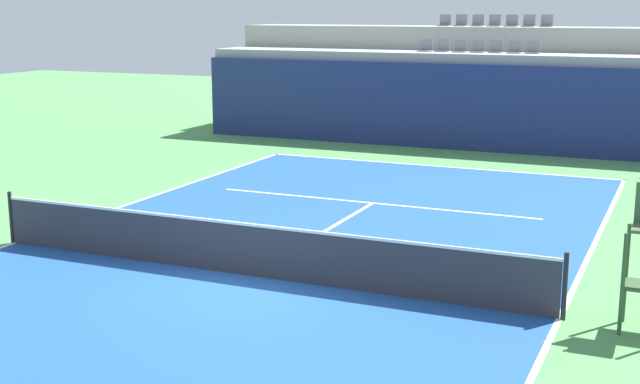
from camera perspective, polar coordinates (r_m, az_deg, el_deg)
name	(u,v)px	position (r m, az deg, el deg)	size (l,w,h in m)	color
ground_plane	(249,276)	(15.53, -4.73, -5.59)	(80.00, 80.00, 0.00)	#4C8C4C
court_surface	(249,276)	(15.53, -4.73, -5.58)	(11.00, 24.00, 0.01)	#1E4C99
baseline_far	(436,166)	(26.35, 7.72, 1.72)	(11.00, 0.10, 0.00)	white
sideline_left	(15,243)	(18.66, -19.64, -3.20)	(0.10, 24.00, 0.00)	white
sideline_right	(559,319)	(13.91, 15.65, -8.11)	(0.10, 24.00, 0.00)	white
service_line_far	(373,203)	(21.17, 3.53, -0.74)	(8.26, 0.10, 0.00)	white
centre_service_line	(321,234)	(18.29, 0.05, -2.78)	(0.10, 6.40, 0.00)	white
back_wall	(466,107)	(29.43, 9.68, 5.58)	(19.62, 0.30, 2.91)	navy
stands_tier_lower	(476,99)	(30.72, 10.32, 6.11)	(19.62, 2.40, 3.22)	#9E9E99
stands_tier_upper	(491,82)	(33.01, 11.33, 7.22)	(19.62, 2.40, 4.06)	#9E9E99
seating_row_lower	(478,49)	(30.69, 10.48, 9.35)	(4.24, 0.44, 0.44)	slate
seating_row_upper	(494,23)	(33.00, 11.53, 10.96)	(4.24, 0.44, 0.44)	slate
tennis_net	(249,249)	(15.39, -4.76, -3.79)	(11.08, 0.08, 1.07)	black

